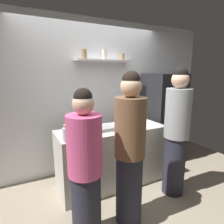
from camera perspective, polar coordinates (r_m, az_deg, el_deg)
name	(u,v)px	position (r m, az deg, el deg)	size (l,w,h in m)	color
ground_plane	(128,204)	(2.82, 4.90, -25.82)	(5.28, 5.28, 0.00)	gray
back_wall_assembly	(92,96)	(3.37, -6.12, 4.73)	(4.80, 0.32, 2.60)	white
refrigerator	(163,118)	(3.81, 15.00, -1.77)	(0.67, 0.66, 1.69)	black
counter	(112,156)	(3.00, 0.00, -13.17)	(1.64, 0.61, 0.90)	#B7B2A8
baking_pan	(102,129)	(2.74, -3.00, -5.06)	(0.34, 0.24, 0.05)	gray
utensil_holder	(123,119)	(3.13, 3.34, -2.27)	(0.11, 0.11, 0.22)	#B2B2B7
wine_bottle_green_glass	(124,120)	(2.86, 3.66, -2.56)	(0.07, 0.07, 0.29)	#19471E
wine_bottle_pale_glass	(133,122)	(2.73, 6.48, -3.04)	(0.07, 0.07, 0.33)	#B2BFB2
water_bottle_plastic	(66,134)	(2.34, -13.74, -6.57)	(0.08, 0.08, 0.22)	silver
person_brown_jacket	(130,152)	(2.13, 5.36, -11.79)	(0.34, 0.34, 1.74)	#262633
person_pink_top	(85,171)	(1.96, -8.05, -17.09)	(0.34, 0.34, 1.59)	#262633
person_grey_hoodie	(176,133)	(2.76, 18.85, -6.08)	(0.34, 0.34, 1.80)	#262633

